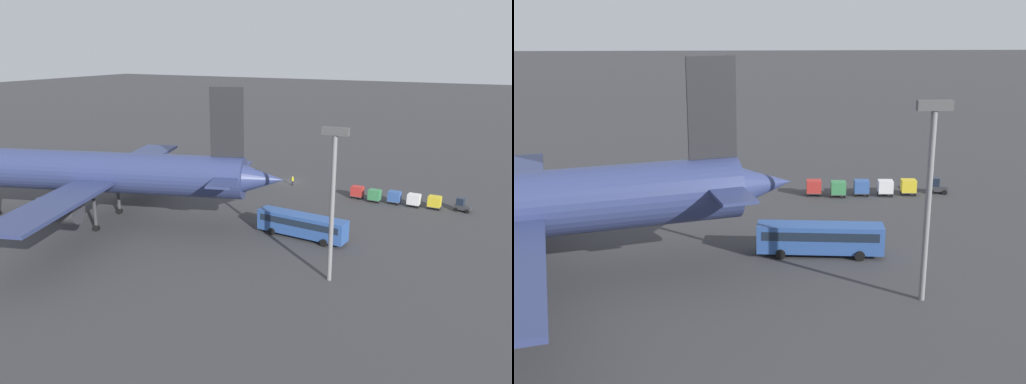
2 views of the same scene
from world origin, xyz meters
TOP-DOWN VIEW (x-y plane):
  - ground_plane at (0.00, 0.00)m, footprint 600.00×600.00m
  - airplane at (16.22, 33.19)m, footprint 54.09×46.66m
  - shuttle_bus_near at (11.28, 7.37)m, footprint 10.55×5.86m
  - shuttle_bus_far at (-12.79, 25.77)m, footprint 12.62×3.74m
  - baggage_tug at (-30.88, 4.06)m, footprint 2.58×1.98m
  - worker_person at (-1.53, 1.99)m, footprint 0.38×0.38m
  - cargo_cart_yellow at (-26.88, 4.81)m, footprint 2.10×1.81m
  - cargo_cart_white at (-23.77, 5.08)m, footprint 2.10×1.81m
  - cargo_cart_blue at (-20.65, 4.88)m, footprint 2.10×1.81m
  - cargo_cart_green at (-17.54, 5.35)m, footprint 2.10×1.81m
  - cargo_cart_red at (-14.42, 4.59)m, footprint 2.10×1.81m
  - light_pole at (-20.21, 36.18)m, footprint 2.80×0.70m

SIDE VIEW (x-z plane):
  - ground_plane at x=0.00m, z-range 0.00..0.00m
  - worker_person at x=-1.53m, z-range 0.00..1.74m
  - baggage_tug at x=-30.88m, z-range -0.11..1.99m
  - cargo_cart_yellow at x=-26.88m, z-range 0.16..2.22m
  - cargo_cart_white at x=-23.77m, z-range 0.16..2.22m
  - cargo_cart_blue at x=-20.65m, z-range 0.16..2.22m
  - cargo_cart_green at x=-17.54m, z-range 0.16..2.22m
  - cargo_cart_red at x=-14.42m, z-range 0.16..2.22m
  - shuttle_bus_far at x=-12.79m, z-range 0.32..3.54m
  - shuttle_bus_near at x=11.28m, z-range 0.33..3.72m
  - airplane at x=16.22m, z-range -2.43..17.20m
  - light_pole at x=-20.21m, z-range 1.97..18.78m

